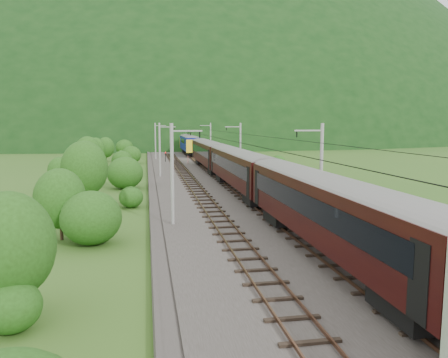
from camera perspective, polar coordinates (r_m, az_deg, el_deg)
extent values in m
plane|color=#2E581B|center=(36.19, 3.22, -5.96)|extent=(600.00, 600.00, 0.00)
cube|color=#38332D|center=(45.74, 0.35, -2.94)|extent=(14.00, 220.00, 0.30)
cube|color=brown|center=(45.23, -3.54, -2.63)|extent=(0.08, 220.00, 0.15)
cube|color=brown|center=(45.41, -1.74, -2.58)|extent=(0.08, 220.00, 0.15)
cube|color=black|center=(45.34, -2.64, -2.77)|extent=(2.40, 220.00, 0.12)
cube|color=brown|center=(46.01, 2.41, -2.45)|extent=(0.08, 220.00, 0.15)
cube|color=brown|center=(46.34, 4.15, -2.39)|extent=(0.08, 220.00, 0.15)
cube|color=black|center=(46.19, 3.28, -2.59)|extent=(2.40, 220.00, 0.12)
cylinder|color=gray|center=(34.55, -6.78, 0.61)|extent=(0.28, 0.28, 8.00)
cube|color=gray|center=(34.41, -4.86, 6.28)|extent=(2.40, 0.12, 0.12)
cylinder|color=black|center=(34.52, -3.20, 5.80)|extent=(0.10, 0.10, 0.50)
cylinder|color=gray|center=(66.41, -8.39, 3.81)|extent=(0.28, 0.28, 8.00)
cube|color=gray|center=(66.34, -7.40, 6.76)|extent=(2.40, 0.12, 0.12)
cylinder|color=black|center=(66.39, -6.53, 6.52)|extent=(0.10, 0.10, 0.50)
cylinder|color=gray|center=(98.36, -8.96, 4.93)|extent=(0.28, 0.28, 8.00)
cube|color=gray|center=(98.31, -8.29, 6.93)|extent=(2.40, 0.12, 0.12)
cylinder|color=black|center=(98.35, -7.70, 6.76)|extent=(0.10, 0.10, 0.50)
cylinder|color=gray|center=(130.34, -9.25, 5.51)|extent=(0.28, 0.28, 8.00)
cube|color=gray|center=(130.30, -8.75, 7.01)|extent=(2.40, 0.12, 0.12)
cylinder|color=black|center=(130.33, -8.30, 6.89)|extent=(0.10, 0.10, 0.50)
cylinder|color=gray|center=(162.32, -9.42, 5.85)|extent=(0.28, 0.28, 8.00)
cube|color=gray|center=(162.29, -9.02, 7.06)|extent=(2.40, 0.12, 0.12)
cylinder|color=black|center=(162.31, -8.66, 6.96)|extent=(0.10, 0.10, 0.50)
cylinder|color=gray|center=(37.36, 12.57, 0.99)|extent=(0.28, 0.28, 8.00)
cube|color=gray|center=(36.70, 10.98, 6.24)|extent=(2.40, 0.12, 0.12)
cylinder|color=black|center=(36.36, 9.49, 5.79)|extent=(0.10, 0.10, 0.50)
cylinder|color=gray|center=(67.91, 2.15, 3.96)|extent=(0.28, 0.28, 8.00)
cube|color=gray|center=(67.55, 1.16, 6.83)|extent=(2.40, 0.12, 0.12)
cylinder|color=black|center=(67.37, 0.32, 6.58)|extent=(0.10, 0.10, 0.50)
cylinder|color=gray|center=(99.38, -1.76, 5.04)|extent=(0.28, 0.28, 8.00)
cube|color=gray|center=(99.14, -2.46, 7.00)|extent=(2.40, 0.12, 0.12)
cylinder|color=black|center=(99.01, -3.04, 6.82)|extent=(0.10, 0.10, 0.50)
cylinder|color=gray|center=(131.11, -3.79, 5.60)|extent=(0.28, 0.28, 8.00)
cube|color=gray|center=(130.92, -4.33, 7.08)|extent=(2.40, 0.12, 0.12)
cylinder|color=black|center=(130.83, -4.77, 6.94)|extent=(0.10, 0.10, 0.50)
cylinder|color=gray|center=(162.94, -5.03, 5.93)|extent=(0.28, 0.28, 8.00)
cube|color=gray|center=(162.79, -5.47, 7.12)|extent=(2.40, 0.12, 0.12)
cylinder|color=black|center=(162.72, -5.82, 7.01)|extent=(0.10, 0.10, 0.50)
cylinder|color=black|center=(44.65, -2.69, 5.78)|extent=(0.03, 198.00, 0.03)
cylinder|color=black|center=(45.51, 3.34, 5.80)|extent=(0.03, 198.00, 0.03)
ellipsoid|color=black|center=(294.49, -8.51, 5.67)|extent=(504.00, 360.00, 244.00)
cube|color=black|center=(26.47, 13.63, -3.96)|extent=(3.22, 24.39, 3.33)
cylinder|color=slate|center=(26.22, 13.73, -0.76)|extent=(3.22, 24.27, 3.22)
cube|color=black|center=(25.79, 10.34, -3.27)|extent=(0.05, 21.47, 1.28)
cube|color=black|center=(27.09, 16.81, -2.96)|extent=(0.05, 21.47, 1.28)
cube|color=black|center=(19.88, 23.66, -14.73)|extent=(2.44, 3.55, 1.00)
cube|color=black|center=(34.73, 7.86, -4.78)|extent=(2.44, 3.55, 1.00)
cube|color=black|center=(50.29, 2.08, 1.54)|extent=(3.22, 24.39, 3.33)
cylinder|color=slate|center=(50.16, 2.09, 3.24)|extent=(3.22, 24.27, 3.22)
cube|color=black|center=(49.94, 0.26, 1.96)|extent=(0.05, 21.47, 1.28)
cube|color=black|center=(50.62, 3.89, 2.02)|extent=(0.05, 21.47, 1.28)
cube|color=black|center=(42.36, 4.50, -2.53)|extent=(2.44, 3.55, 1.00)
cube|color=black|center=(58.86, 0.33, 0.28)|extent=(2.44, 3.55, 1.00)
cube|color=black|center=(75.00, -1.96, 3.47)|extent=(3.22, 24.39, 3.33)
cylinder|color=slate|center=(74.91, -1.97, 4.61)|extent=(3.22, 24.27, 3.22)
cube|color=black|center=(74.76, -3.20, 3.75)|extent=(0.05, 21.47, 1.28)
cube|color=black|center=(75.22, -0.74, 3.79)|extent=(0.05, 21.47, 1.28)
cube|color=black|center=(66.78, -0.92, 1.13)|extent=(2.44, 3.55, 1.00)
cube|color=black|center=(83.61, -2.78, 2.38)|extent=(2.44, 3.55, 1.00)
cube|color=navy|center=(109.86, -4.56, 4.69)|extent=(3.22, 19.96, 3.33)
cylinder|color=slate|center=(109.80, -4.57, 5.47)|extent=(3.22, 19.86, 3.22)
cube|color=black|center=(109.69, -5.41, 4.88)|extent=(0.05, 17.56, 1.28)
cube|color=black|center=(110.01, -3.71, 4.91)|extent=(0.05, 17.56, 1.28)
cube|color=black|center=(103.04, -4.17, 3.31)|extent=(2.44, 3.55, 1.00)
cube|color=black|center=(116.92, -4.88, 3.79)|extent=(2.44, 3.55, 1.00)
cube|color=yellow|center=(119.59, -5.01, 4.79)|extent=(3.28, 0.50, 2.99)
cube|color=yellow|center=(100.15, -4.02, 4.31)|extent=(3.28, 0.50, 2.99)
cube|color=black|center=(112.76, -4.72, 5.91)|extent=(0.08, 1.60, 1.00)
cylinder|color=red|center=(87.11, -4.74, 2.55)|extent=(0.16, 0.16, 1.51)
cylinder|color=red|center=(87.98, -4.74, 2.53)|extent=(0.14, 0.14, 1.28)
cylinder|color=black|center=(91.09, -7.65, 2.83)|extent=(0.13, 0.13, 1.84)
sphere|color=red|center=(91.02, -7.66, 3.43)|extent=(0.22, 0.22, 0.22)
ellipsoid|color=#214712|center=(20.01, -25.97, -14.76)|extent=(2.34, 2.34, 2.10)
ellipsoid|color=#214712|center=(31.32, -16.96, -4.87)|extent=(4.15, 4.15, 3.74)
ellipsoid|color=#214712|center=(43.89, -12.05, -2.33)|extent=(2.36, 2.36, 2.12)
ellipsoid|color=#214712|center=(56.43, -12.80, 0.78)|extent=(4.52, 4.52, 4.07)
ellipsoid|color=#214712|center=(68.88, -12.93, 1.39)|extent=(3.06, 3.06, 2.76)
ellipsoid|color=#214712|center=(80.09, -13.18, 2.40)|extent=(3.70, 3.70, 3.33)
ellipsoid|color=#214712|center=(90.98, -12.04, 3.10)|extent=(4.03, 4.03, 3.62)
ellipsoid|color=#214712|center=(104.73, -13.16, 3.17)|extent=(2.22, 2.22, 2.00)
ellipsoid|color=#214712|center=(115.37, -12.87, 4.05)|extent=(4.49, 4.49, 4.04)
ellipsoid|color=#214712|center=(127.91, -12.62, 4.36)|extent=(4.43, 4.43, 3.99)
cylinder|color=black|center=(21.05, -26.10, -12.36)|extent=(0.24, 0.24, 3.01)
ellipsoid|color=#214712|center=(20.55, -26.38, -7.83)|extent=(3.87, 3.87, 4.64)
cylinder|color=black|center=(33.31, -20.51, -5.12)|extent=(0.24, 0.24, 2.80)
ellipsoid|color=#214712|center=(33.01, -20.64, -2.41)|extent=(3.60, 3.60, 4.32)
cylinder|color=black|center=(45.84, -17.65, -1.19)|extent=(0.24, 0.24, 3.57)
ellipsoid|color=#214712|center=(45.59, -17.75, 1.34)|extent=(4.59, 4.59, 5.51)
cylinder|color=black|center=(57.29, -20.59, -0.32)|extent=(0.24, 0.24, 2.27)
ellipsoid|color=#214712|center=(57.14, -20.65, 0.97)|extent=(2.92, 2.92, 3.50)
cylinder|color=black|center=(75.21, -17.31, 1.95)|extent=(0.24, 0.24, 3.33)
ellipsoid|color=#214712|center=(75.07, -17.37, 3.39)|extent=(4.28, 4.28, 5.13)
cylinder|color=black|center=(88.65, -16.40, 2.64)|extent=(0.24, 0.24, 2.97)
ellipsoid|color=#214712|center=(88.53, -16.44, 3.74)|extent=(3.82, 3.82, 4.59)
cylinder|color=black|center=(97.55, -15.16, 3.06)|extent=(0.24, 0.24, 2.86)
ellipsoid|color=#214712|center=(97.44, -15.19, 4.01)|extent=(3.67, 3.67, 4.41)
ellipsoid|color=#214712|center=(40.32, 21.25, -3.61)|extent=(2.24, 2.24, 2.02)
ellipsoid|color=#214712|center=(56.24, 10.45, -0.36)|extent=(1.99, 1.99, 1.79)
ellipsoid|color=#214712|center=(76.45, 7.07, 1.98)|extent=(2.73, 2.73, 2.46)
ellipsoid|color=#214712|center=(94.60, 1.98, 3.02)|extent=(2.57, 2.57, 2.31)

